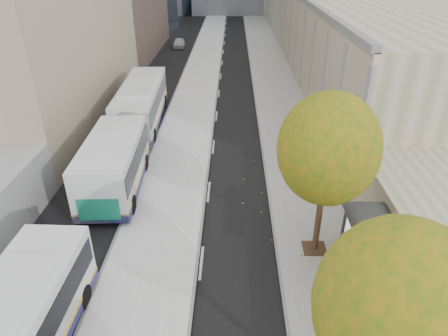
{
  "coord_description": "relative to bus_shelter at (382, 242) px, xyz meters",
  "views": [
    {
      "loc": [
        -0.33,
        -1.66,
        12.41
      ],
      "look_at": [
        -0.72,
        16.34,
        2.5
      ],
      "focal_mm": 32.0,
      "sensor_mm": 36.0,
      "label": 1
    }
  ],
  "objects": [
    {
      "name": "sidewalk",
      "position": [
        -1.56,
        24.04,
        -2.15
      ],
      "size": [
        4.75,
        150.0,
        0.08
      ],
      "primitive_type": "cube",
      "color": "gray",
      "rests_on": "ground"
    },
    {
      "name": "distant_car",
      "position": [
        -13.72,
        45.66,
        -1.55
      ],
      "size": [
        1.69,
        3.84,
        1.28
      ],
      "primitive_type": "imported",
      "rotation": [
        0.0,
        0.0,
        0.05
      ],
      "color": "beige",
      "rests_on": "ground"
    },
    {
      "name": "building_tan",
      "position": [
        9.81,
        53.04,
        1.81
      ],
      "size": [
        18.0,
        92.0,
        8.0
      ],
      "primitive_type": "cube",
      "color": "gray",
      "rests_on": "ground"
    },
    {
      "name": "bus_platform",
      "position": [
        -9.56,
        24.04,
        -2.11
      ],
      "size": [
        4.25,
        150.0,
        0.15
      ],
      "primitive_type": "cube",
      "color": "silver",
      "rests_on": "ground"
    },
    {
      "name": "bus_shelter",
      "position": [
        0.0,
        0.0,
        0.0
      ],
      "size": [
        1.9,
        4.4,
        2.53
      ],
      "color": "#383A3F",
      "rests_on": "sidewalk"
    },
    {
      "name": "bus_far",
      "position": [
        -12.97,
        12.97,
        -0.43
      ],
      "size": [
        3.76,
        19.39,
        3.21
      ],
      "rotation": [
        0.0,
        0.0,
        0.05
      ],
      "color": "silver",
      "rests_on": "ground"
    },
    {
      "name": "tree_c",
      "position": [
        -2.09,
        2.04,
        3.06
      ],
      "size": [
        4.2,
        4.2,
        7.28
      ],
      "color": "#312312",
      "rests_on": "sidewalk"
    },
    {
      "name": "tree_b",
      "position": [
        -2.09,
        -5.96,
        2.85
      ],
      "size": [
        4.0,
        4.0,
        6.97
      ],
      "color": "#312312",
      "rests_on": "sidewalk"
    }
  ]
}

